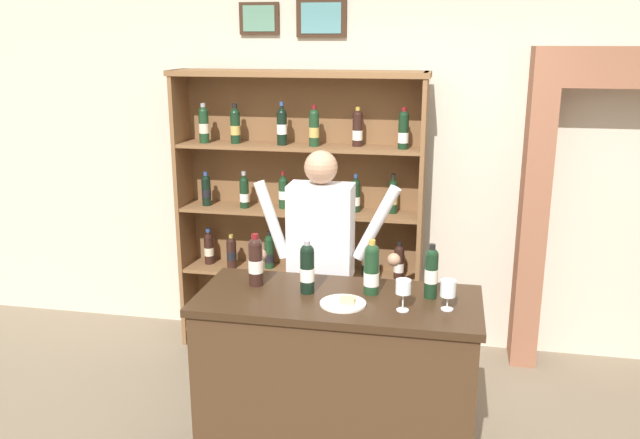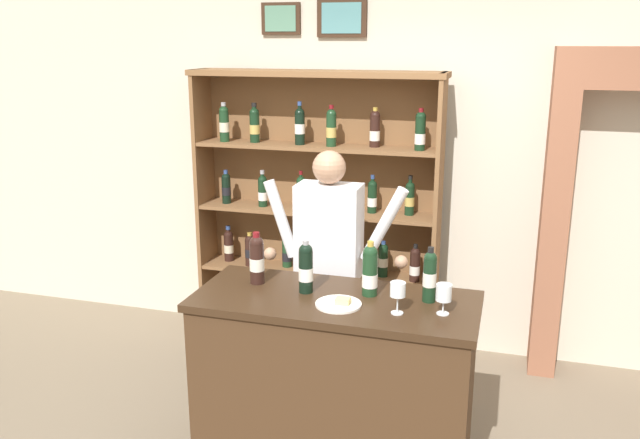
{
  "view_description": "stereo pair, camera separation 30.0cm",
  "coord_description": "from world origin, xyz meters",
  "px_view_note": "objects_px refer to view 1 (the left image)",
  "views": [
    {
      "loc": [
        0.56,
        -3.13,
        2.31
      ],
      "look_at": [
        -0.08,
        0.13,
        1.4
      ],
      "focal_mm": 37.17,
      "sensor_mm": 36.0,
      "label": 1
    },
    {
      "loc": [
        0.86,
        -3.06,
        2.31
      ],
      "look_at": [
        -0.08,
        0.13,
        1.4
      ],
      "focal_mm": 37.17,
      "sensor_mm": 36.0,
      "label": 2
    }
  ],
  "objects_px": {
    "tasting_bottle_bianco": "(372,269)",
    "wine_glass_left": "(448,290)",
    "tasting_bottle_rosso": "(256,260)",
    "cheese_plate": "(344,303)",
    "tasting_counter": "(337,387)",
    "tasting_bottle_brunello": "(431,272)",
    "shopkeeper": "(321,254)",
    "tasting_bottle_vin_santo": "(307,268)",
    "wine_shelf": "(300,207)",
    "wine_glass_center": "(403,288)"
  },
  "relations": [
    {
      "from": "tasting_bottle_rosso",
      "to": "tasting_bottle_bianco",
      "type": "relative_size",
      "value": 0.98
    },
    {
      "from": "tasting_counter",
      "to": "shopkeeper",
      "type": "distance_m",
      "value": 0.87
    },
    {
      "from": "wine_shelf",
      "to": "cheese_plate",
      "type": "xyz_separation_m",
      "value": [
        0.59,
        -1.6,
        -0.07
      ]
    },
    {
      "from": "tasting_counter",
      "to": "wine_glass_center",
      "type": "xyz_separation_m",
      "value": [
        0.34,
        -0.11,
        0.63
      ]
    },
    {
      "from": "wine_shelf",
      "to": "wine_glass_left",
      "type": "height_order",
      "value": "wine_shelf"
    },
    {
      "from": "tasting_bottle_vin_santo",
      "to": "tasting_counter",
      "type": "bearing_deg",
      "value": -12.08
    },
    {
      "from": "tasting_bottle_bianco",
      "to": "wine_glass_left",
      "type": "xyz_separation_m",
      "value": [
        0.39,
        -0.14,
        -0.03
      ]
    },
    {
      "from": "tasting_bottle_vin_santo",
      "to": "cheese_plate",
      "type": "xyz_separation_m",
      "value": [
        0.21,
        -0.13,
        -0.13
      ]
    },
    {
      "from": "tasting_bottle_brunello",
      "to": "cheese_plate",
      "type": "bearing_deg",
      "value": -156.46
    },
    {
      "from": "tasting_bottle_bianco",
      "to": "wine_glass_center",
      "type": "distance_m",
      "value": 0.27
    },
    {
      "from": "wine_glass_left",
      "to": "wine_glass_center",
      "type": "relative_size",
      "value": 0.95
    },
    {
      "from": "tasting_bottle_rosso",
      "to": "tasting_bottle_vin_santo",
      "type": "bearing_deg",
      "value": -10.44
    },
    {
      "from": "shopkeeper",
      "to": "tasting_bottle_rosso",
      "type": "height_order",
      "value": "shopkeeper"
    },
    {
      "from": "wine_shelf",
      "to": "tasting_bottle_rosso",
      "type": "distance_m",
      "value": 1.42
    },
    {
      "from": "wine_glass_center",
      "to": "cheese_plate",
      "type": "distance_m",
      "value": 0.31
    },
    {
      "from": "tasting_bottle_vin_santo",
      "to": "tasting_bottle_bianco",
      "type": "height_order",
      "value": "tasting_bottle_bianco"
    },
    {
      "from": "tasting_counter",
      "to": "cheese_plate",
      "type": "height_order",
      "value": "cheese_plate"
    },
    {
      "from": "tasting_counter",
      "to": "tasting_bottle_bianco",
      "type": "height_order",
      "value": "tasting_bottle_bianco"
    },
    {
      "from": "wine_shelf",
      "to": "tasting_bottle_vin_santo",
      "type": "bearing_deg",
      "value": -75.66
    },
    {
      "from": "cheese_plate",
      "to": "tasting_counter",
      "type": "bearing_deg",
      "value": 116.55
    },
    {
      "from": "tasting_bottle_bianco",
      "to": "tasting_bottle_brunello",
      "type": "bearing_deg",
      "value": 0.42
    },
    {
      "from": "shopkeeper",
      "to": "cheese_plate",
      "type": "xyz_separation_m",
      "value": [
        0.26,
        -0.76,
        0.01
      ]
    },
    {
      "from": "shopkeeper",
      "to": "tasting_bottle_bianco",
      "type": "height_order",
      "value": "shopkeeper"
    },
    {
      "from": "wine_glass_left",
      "to": "cheese_plate",
      "type": "distance_m",
      "value": 0.52
    },
    {
      "from": "tasting_bottle_rosso",
      "to": "wine_glass_center",
      "type": "height_order",
      "value": "tasting_bottle_rosso"
    },
    {
      "from": "tasting_bottle_vin_santo",
      "to": "wine_glass_center",
      "type": "xyz_separation_m",
      "value": [
        0.51,
        -0.14,
        -0.02
      ]
    },
    {
      "from": "tasting_counter",
      "to": "cheese_plate",
      "type": "xyz_separation_m",
      "value": [
        0.05,
        -0.09,
        0.52
      ]
    },
    {
      "from": "tasting_counter",
      "to": "tasting_bottle_vin_santo",
      "type": "relative_size",
      "value": 5.19
    },
    {
      "from": "tasting_counter",
      "to": "wine_glass_left",
      "type": "relative_size",
      "value": 9.61
    },
    {
      "from": "tasting_bottle_vin_santo",
      "to": "wine_glass_left",
      "type": "xyz_separation_m",
      "value": [
        0.72,
        -0.09,
        -0.03
      ]
    },
    {
      "from": "wine_shelf",
      "to": "cheese_plate",
      "type": "bearing_deg",
      "value": -69.74
    },
    {
      "from": "tasting_bottle_vin_santo",
      "to": "wine_glass_center",
      "type": "bearing_deg",
      "value": -15.73
    },
    {
      "from": "tasting_bottle_vin_santo",
      "to": "tasting_bottle_bianco",
      "type": "distance_m",
      "value": 0.33
    },
    {
      "from": "tasting_counter",
      "to": "tasting_bottle_rosso",
      "type": "relative_size",
      "value": 5.1
    },
    {
      "from": "tasting_counter",
      "to": "tasting_bottle_bianco",
      "type": "xyz_separation_m",
      "value": [
        0.16,
        0.09,
        0.65
      ]
    },
    {
      "from": "wine_shelf",
      "to": "wine_glass_center",
      "type": "height_order",
      "value": "wine_shelf"
    },
    {
      "from": "shopkeeper",
      "to": "tasting_bottle_bianco",
      "type": "relative_size",
      "value": 5.76
    },
    {
      "from": "wine_glass_left",
      "to": "wine_shelf",
      "type": "bearing_deg",
      "value": 125.14
    },
    {
      "from": "tasting_bottle_bianco",
      "to": "shopkeeper",
      "type": "bearing_deg",
      "value": 123.37
    },
    {
      "from": "wine_shelf",
      "to": "tasting_counter",
      "type": "bearing_deg",
      "value": -70.14
    },
    {
      "from": "wine_glass_left",
      "to": "tasting_bottle_brunello",
      "type": "bearing_deg",
      "value": 121.08
    },
    {
      "from": "tasting_bottle_rosso",
      "to": "cheese_plate",
      "type": "height_order",
      "value": "tasting_bottle_rosso"
    },
    {
      "from": "shopkeeper",
      "to": "wine_glass_left",
      "type": "bearing_deg",
      "value": -42.97
    },
    {
      "from": "shopkeeper",
      "to": "wine_glass_center",
      "type": "height_order",
      "value": "shopkeeper"
    },
    {
      "from": "tasting_bottle_vin_santo",
      "to": "tasting_bottle_rosso",
      "type": "bearing_deg",
      "value": 169.56
    },
    {
      "from": "shopkeeper",
      "to": "wine_glass_left",
      "type": "xyz_separation_m",
      "value": [
        0.77,
        -0.72,
        0.1
      ]
    },
    {
      "from": "cheese_plate",
      "to": "tasting_bottle_brunello",
      "type": "bearing_deg",
      "value": 23.54
    },
    {
      "from": "tasting_counter",
      "to": "wine_glass_left",
      "type": "height_order",
      "value": "wine_glass_left"
    },
    {
      "from": "wine_glass_center",
      "to": "tasting_bottle_bianco",
      "type": "bearing_deg",
      "value": 132.32
    },
    {
      "from": "wine_shelf",
      "to": "wine_glass_center",
      "type": "xyz_separation_m",
      "value": [
        0.88,
        -1.61,
        0.04
      ]
    }
  ]
}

